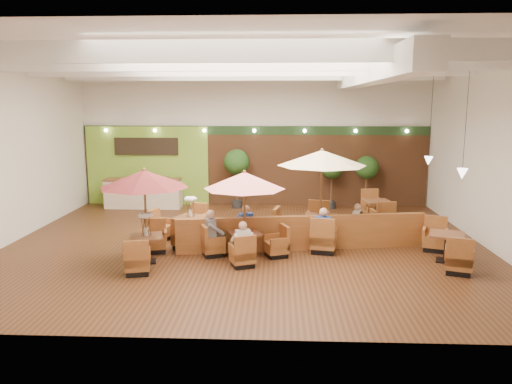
# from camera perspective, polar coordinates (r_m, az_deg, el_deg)

# --- Properties ---
(room) EXTENTS (14.04, 14.00, 5.52)m
(room) POSITION_cam_1_polar(r_m,az_deg,el_deg) (15.46, -0.07, 8.27)
(room) COLOR #381E0F
(room) RESTS_ON ground
(service_counter) EXTENTS (3.00, 0.75, 1.18)m
(service_counter) POSITION_cam_1_polar(r_m,az_deg,el_deg) (20.36, -12.74, -0.16)
(service_counter) COLOR beige
(service_counter) RESTS_ON ground
(booth_divider) EXTENTS (7.11, 1.35, 0.99)m
(booth_divider) POSITION_cam_1_polar(r_m,az_deg,el_deg) (14.26, 5.40, -4.68)
(booth_divider) COLOR brown
(booth_divider) RESTS_ON ground
(table_0) EXTENTS (2.31, 2.55, 2.51)m
(table_0) POSITION_cam_1_polar(r_m,az_deg,el_deg) (13.11, -12.60, 0.08)
(table_0) COLOR brown
(table_0) RESTS_ON ground
(table_1) EXTENTS (2.47, 2.47, 2.38)m
(table_1) POSITION_cam_1_polar(r_m,az_deg,el_deg) (13.35, -1.33, -0.63)
(table_1) COLOR brown
(table_1) RESTS_ON ground
(table_2) EXTENTS (2.87, 2.87, 2.83)m
(table_2) POSITION_cam_1_polar(r_m,az_deg,el_deg) (14.81, 7.48, 1.42)
(table_2) COLOR brown
(table_2) RESTS_ON ground
(table_3) EXTENTS (1.87, 2.65, 1.52)m
(table_3) POSITION_cam_1_polar(r_m,az_deg,el_deg) (15.38, -8.33, -3.84)
(table_3) COLOR brown
(table_3) RESTS_ON ground
(table_4) EXTENTS (1.10, 2.73, 0.96)m
(table_4) POSITION_cam_1_polar(r_m,az_deg,el_deg) (14.14, 20.88, -5.99)
(table_4) COLOR brown
(table_4) RESTS_ON ground
(table_5) EXTENTS (1.02, 2.71, 0.98)m
(table_5) POSITION_cam_1_polar(r_m,az_deg,el_deg) (17.98, 13.66, -2.22)
(table_5) COLOR brown
(table_5) RESTS_ON ground
(topiary_0) EXTENTS (1.01, 1.01, 2.34)m
(topiary_0) POSITION_cam_1_polar(r_m,az_deg,el_deg) (19.73, -2.22, 3.17)
(topiary_0) COLOR black
(topiary_0) RESTS_ON ground
(topiary_1) EXTENTS (0.91, 0.91, 2.10)m
(topiary_1) POSITION_cam_1_polar(r_m,az_deg,el_deg) (19.80, 8.67, 2.57)
(topiary_1) COLOR black
(topiary_1) RESTS_ON ground
(topiary_2) EXTENTS (0.91, 0.91, 2.10)m
(topiary_2) POSITION_cam_1_polar(r_m,az_deg,el_deg) (19.99, 12.53, 2.51)
(topiary_2) COLOR black
(topiary_2) RESTS_ON ground
(diner_0) EXTENTS (0.41, 0.38, 0.74)m
(diner_0) POSITION_cam_1_polar(r_m,az_deg,el_deg) (12.71, -1.58, -5.36)
(diner_0) COLOR silver
(diner_0) RESTS_ON ground
(diner_1) EXTENTS (0.43, 0.41, 0.77)m
(diner_1) POSITION_cam_1_polar(r_m,az_deg,el_deg) (14.39, -1.08, -3.47)
(diner_1) COLOR #2547A2
(diner_1) RESTS_ON ground
(diner_2) EXTENTS (0.41, 0.46, 0.83)m
(diner_2) POSITION_cam_1_polar(r_m,az_deg,el_deg) (13.63, -4.96, -4.19)
(diner_2) COLOR slate
(diner_2) RESTS_ON ground
(diner_3) EXTENTS (0.45, 0.40, 0.83)m
(diner_3) POSITION_cam_1_polar(r_m,az_deg,el_deg) (14.02, 7.73, -3.84)
(diner_3) COLOR #2547A2
(diner_3) RESTS_ON ground
(diner_4) EXTENTS (0.38, 0.41, 0.74)m
(diner_4) POSITION_cam_1_polar(r_m,az_deg,el_deg) (15.15, 11.30, -3.01)
(diner_4) COLOR silver
(diner_4) RESTS_ON ground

